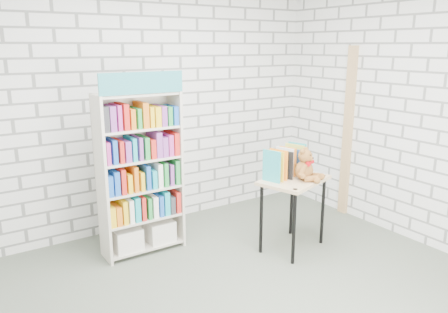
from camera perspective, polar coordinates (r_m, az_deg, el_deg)
ground at (r=3.92m, az=3.04°, el=-18.13°), size 4.50×4.50×0.00m
room_shell at (r=3.32m, az=3.44°, el=8.82°), size 4.52×4.02×2.81m
bookshelf at (r=4.50m, az=-10.89°, el=-2.08°), size 0.83×0.32×1.86m
display_table at (r=4.58m, az=9.10°, el=-4.15°), size 0.83×0.69×0.77m
table_books at (r=4.57m, az=7.97°, el=-0.81°), size 0.54×0.36×0.30m
teddy_bear at (r=4.50m, az=10.68°, el=-1.37°), size 0.32×0.30×0.33m
door_trim at (r=5.63m, az=15.85°, el=3.02°), size 0.05×0.12×2.10m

